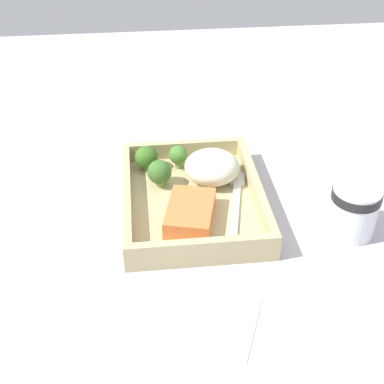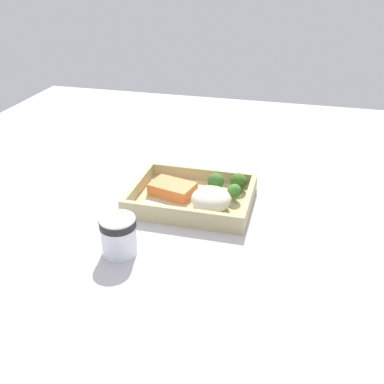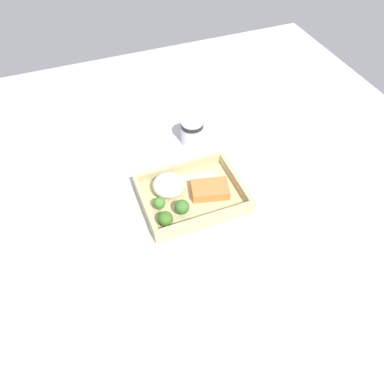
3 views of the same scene
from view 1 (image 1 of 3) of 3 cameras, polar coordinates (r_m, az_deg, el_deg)
name	(u,v)px [view 1 (image 1 of 3)]	position (r cm, az deg, el deg)	size (l,w,h in cm)	color
ground_plane	(192,212)	(81.38, 0.00, -2.12)	(160.00, 160.00, 2.00)	#B9B2B9
takeout_tray	(192,203)	(80.42, 0.00, -1.22)	(26.42, 20.45, 1.20)	tan
tray_rim	(192,193)	(79.23, 0.00, -0.05)	(26.42, 20.45, 2.82)	tan
salmon_fillet	(190,213)	(75.43, -0.19, -2.25)	(9.61, 6.31, 2.59)	orange
mashed_potatoes	(212,167)	(83.27, 2.15, 2.69)	(8.49, 8.61, 4.80)	beige
broccoli_floret_1	(160,172)	(82.02, -3.48, 2.10)	(3.74, 3.74, 4.38)	#7CA355
broccoli_floret_2	(178,155)	(86.32, -1.48, 3.93)	(3.03, 3.03, 3.93)	#789D5A
broccoli_floret_3	(146,158)	(86.29, -4.88, 3.67)	(3.74, 3.74, 4.10)	#7FA159
fork	(236,198)	(80.38, 4.73, -0.65)	(15.77, 5.15, 0.44)	silver
paper_cup	(354,208)	(76.84, 16.90, -1.66)	(6.75, 6.75, 7.52)	white
receipt_slip	(200,318)	(64.59, 0.89, -13.25)	(9.97, 12.99, 0.24)	white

